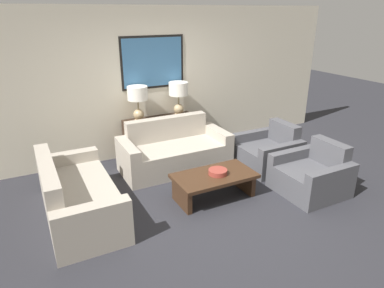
# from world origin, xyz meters

# --- Properties ---
(ground_plane) EXTENTS (20.00, 20.00, 0.00)m
(ground_plane) POSITION_xyz_m (0.00, 0.00, 0.00)
(ground_plane) COLOR #28282D
(back_wall) EXTENTS (7.73, 0.12, 2.65)m
(back_wall) POSITION_xyz_m (0.00, 2.34, 1.33)
(back_wall) COLOR beige
(back_wall) RESTS_ON ground_plane
(console_table) EXTENTS (1.31, 0.39, 0.73)m
(console_table) POSITION_xyz_m (0.00, 2.07, 0.37)
(console_table) COLOR #332319
(console_table) RESTS_ON ground_plane
(table_lamp_left) EXTENTS (0.35, 0.35, 0.62)m
(table_lamp_left) POSITION_xyz_m (-0.39, 2.07, 1.15)
(table_lamp_left) COLOR tan
(table_lamp_left) RESTS_ON console_table
(table_lamp_right) EXTENTS (0.35, 0.35, 0.62)m
(table_lamp_right) POSITION_xyz_m (0.39, 2.07, 1.15)
(table_lamp_right) COLOR tan
(table_lamp_right) RESTS_ON console_table
(couch_by_back_wall) EXTENTS (1.83, 0.86, 0.83)m
(couch_by_back_wall) POSITION_xyz_m (0.00, 1.44, 0.29)
(couch_by_back_wall) COLOR #ADA393
(couch_by_back_wall) RESTS_ON ground_plane
(couch_by_side) EXTENTS (0.86, 1.83, 0.83)m
(couch_by_side) POSITION_xyz_m (-1.76, 0.63, 0.29)
(couch_by_side) COLOR #ADA393
(couch_by_side) RESTS_ON ground_plane
(coffee_table) EXTENTS (1.17, 0.64, 0.37)m
(coffee_table) POSITION_xyz_m (0.09, 0.24, 0.28)
(coffee_table) COLOR #3D2616
(coffee_table) RESTS_ON ground_plane
(decorative_bowl) EXTENTS (0.27, 0.27, 0.07)m
(decorative_bowl) POSITION_xyz_m (0.14, 0.23, 0.41)
(decorative_bowl) COLOR #93382D
(decorative_bowl) RESTS_ON coffee_table
(armchair_near_back_wall) EXTENTS (0.90, 0.91, 0.75)m
(armchair_near_back_wall) POSITION_xyz_m (1.48, 0.75, 0.26)
(armchair_near_back_wall) COLOR #4C4C51
(armchair_near_back_wall) RESTS_ON ground_plane
(armchair_near_camera) EXTENTS (0.90, 0.91, 0.75)m
(armchair_near_camera) POSITION_xyz_m (1.48, -0.26, 0.26)
(armchair_near_camera) COLOR #4C4C51
(armchair_near_camera) RESTS_ON ground_plane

